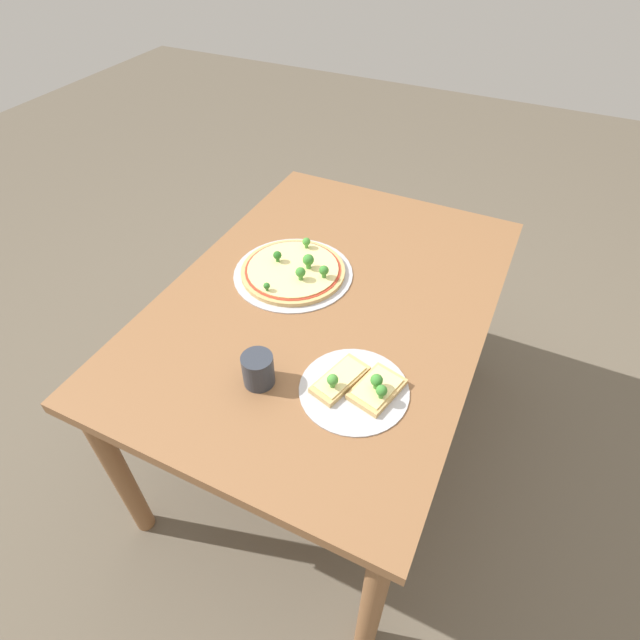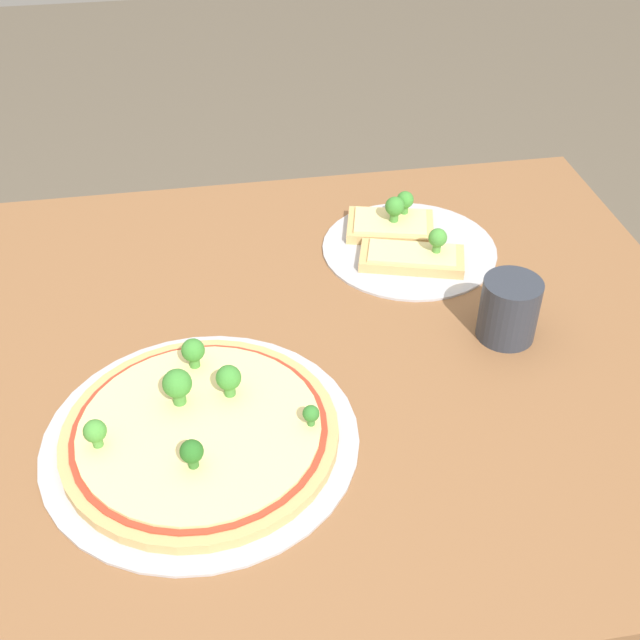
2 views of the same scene
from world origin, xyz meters
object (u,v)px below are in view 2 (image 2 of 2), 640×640
dining_table (240,399)px  drinking_cup (509,309)px  pizza_tray_slice (404,241)px  pizza_tray_whole (200,431)px

dining_table → drinking_cup: 0.39m
dining_table → pizza_tray_slice: pizza_tray_slice is taller
dining_table → pizza_tray_whole: size_ratio=3.51×
drinking_cup → pizza_tray_whole: bearing=16.4°
pizza_tray_whole → pizza_tray_slice: size_ratio=1.37×
pizza_tray_whole → pizza_tray_slice: bearing=-133.5°
dining_table → drinking_cup: drinking_cup is taller
dining_table → pizza_tray_whole: pizza_tray_whole is taller
pizza_tray_whole → pizza_tray_slice: pizza_tray_whole is taller
pizza_tray_whole → drinking_cup: drinking_cup is taller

